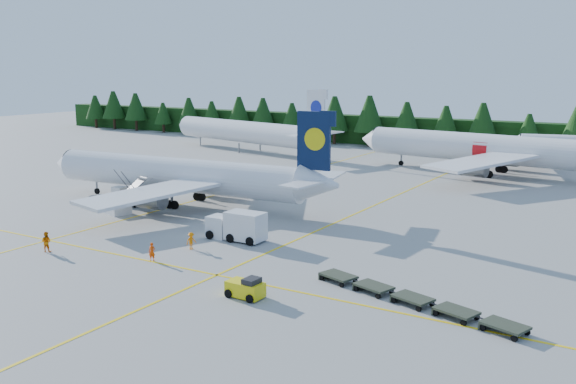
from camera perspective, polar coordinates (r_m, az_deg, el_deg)
The scene contains 16 objects.
ground at distance 59.11m, azimuth -7.42°, elevation -4.82°, with size 320.00×320.00×0.00m, color #A0A19B.
taxi_stripe_a at distance 82.83m, azimuth -6.36°, elevation -0.24°, with size 0.25×120.00×0.01m, color yellow.
taxi_stripe_b at distance 72.59m, azimuth 6.26°, elevation -1.83°, with size 0.25×120.00×0.01m, color yellow.
taxi_stripe_cross at distance 54.76m, azimuth -11.36°, elevation -6.23°, with size 80.00×0.25×0.01m, color yellow.
treeline_hedge at distance 131.86m, azimuth 15.44°, elevation 4.91°, with size 220.00×4.00×6.00m, color black.
airliner_navy at distance 78.01m, azimuth -10.36°, elevation 1.55°, with size 39.83×32.72×11.58m.
airliner_red at distance 102.63m, azimuth 16.73°, elevation 3.72°, with size 44.40×36.31×12.94m.
airliner_far_left at distance 127.21m, azimuth -4.42°, elevation 5.45°, with size 41.70×13.37×12.33m.
airstairs at distance 74.72m, azimuth -14.93°, elevation -1.15°, with size 4.51×6.13×3.66m.
service_truck at distance 60.69m, azimuth -4.64°, elevation -3.00°, with size 5.83×2.26×2.80m.
baggage_tug at distance 45.89m, azimuth -3.75°, elevation -8.52°, with size 2.71×1.52×1.42m.
dolly_train at distance 45.36m, azimuth 11.03°, elevation -9.20°, with size 16.16×5.72×0.16m.
uld_pair at distance 78.61m, azimuth -14.14°, elevation -0.29°, with size 4.88×2.23×1.65m.
crew_a at distance 55.34m, azimuth -12.00°, elevation -5.22°, with size 0.58×0.38×1.58m, color #E74104.
crew_b at distance 60.64m, azimuth -20.69°, elevation -4.16°, with size 0.89×0.69×1.83m, color orange.
crew_c at distance 58.15m, azimuth -8.60°, elevation -4.32°, with size 0.65×0.44×1.56m, color orange.
Camera 1 is at (35.79, -44.25, 15.97)m, focal length 40.00 mm.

